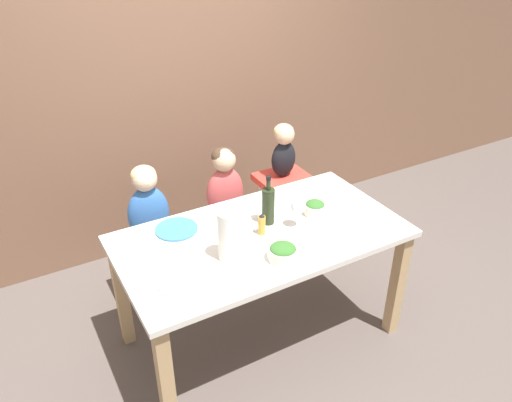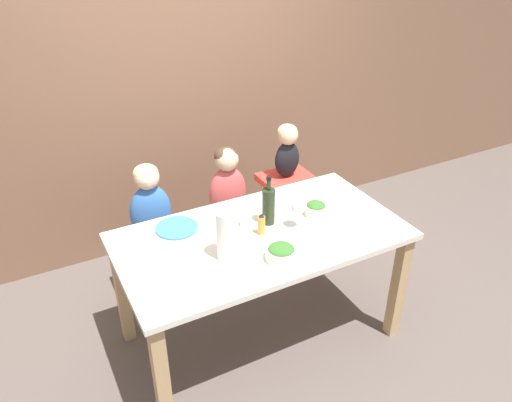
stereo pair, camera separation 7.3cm
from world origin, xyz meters
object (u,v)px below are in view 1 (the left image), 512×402
(person_baby_right, at_px, (284,147))
(salad_bowl_large, at_px, (283,252))
(dinner_plate_back_left, at_px, (176,229))
(wine_glass_far, at_px, (240,208))
(person_child_left, at_px, (147,203))
(chair_far_left, at_px, (153,248))
(person_child_center, at_px, (225,183))
(dinner_plate_front_left, at_px, (182,280))
(paper_towel_roll, at_px, (229,236))
(wine_glass_near, at_px, (298,207))
(chair_right_highchair, at_px, (282,194))
(chair_far_center, at_px, (226,226))
(salad_bowl_small, at_px, (315,208))
(wine_bottle, at_px, (268,205))

(person_baby_right, xyz_separation_m, salad_bowl_large, (-0.60, -0.95, -0.10))
(dinner_plate_back_left, bearing_deg, wine_glass_far, -25.68)
(person_child_left, xyz_separation_m, salad_bowl_large, (0.42, -0.95, 0.07))
(person_baby_right, bearing_deg, chair_far_left, -179.91)
(person_child_center, xyz_separation_m, dinner_plate_front_left, (-0.66, -0.86, 0.03))
(paper_towel_roll, distance_m, dinner_plate_back_left, 0.43)
(person_child_center, height_order, salad_bowl_large, person_child_center)
(person_child_left, bearing_deg, dinner_plate_back_left, -85.31)
(paper_towel_roll, xyz_separation_m, wine_glass_near, (0.47, 0.08, -0.01))
(person_baby_right, relative_size, dinner_plate_back_left, 1.63)
(chair_far_left, relative_size, chair_right_highchair, 0.70)
(chair_far_left, bearing_deg, person_child_center, 0.12)
(chair_far_left, height_order, paper_towel_roll, paper_towel_roll)
(person_child_center, relative_size, dinner_plate_front_left, 2.16)
(wine_glass_near, xyz_separation_m, dinner_plate_front_left, (-0.77, -0.14, -0.12))
(person_baby_right, xyz_separation_m, wine_glass_far, (-0.65, -0.58, -0.01))
(person_child_left, xyz_separation_m, dinner_plate_back_left, (0.03, -0.42, 0.03))
(person_child_center, height_order, wine_glass_near, person_child_center)
(chair_far_center, relative_size, salad_bowl_large, 2.94)
(wine_glass_near, distance_m, wine_glass_far, 0.33)
(person_child_left, distance_m, salad_bowl_small, 1.06)
(salad_bowl_large, bearing_deg, wine_bottle, 71.56)
(chair_right_highchair, height_order, person_child_center, person_child_center)
(chair_far_left, height_order, wine_glass_near, wine_glass_near)
(salad_bowl_large, xyz_separation_m, dinner_plate_back_left, (-0.38, 0.53, -0.04))
(chair_right_highchair, xyz_separation_m, person_child_left, (-1.02, 0.00, 0.21))
(wine_glass_far, bearing_deg, person_child_center, 72.35)
(wine_glass_far, bearing_deg, paper_towel_roll, -129.22)
(salad_bowl_small, bearing_deg, wine_bottle, 169.51)
(wine_glass_near, height_order, salad_bowl_small, wine_glass_near)
(dinner_plate_front_left, bearing_deg, salad_bowl_large, -9.41)
(wine_bottle, relative_size, salad_bowl_small, 2.28)
(salad_bowl_small, distance_m, dinner_plate_front_left, 0.96)
(chair_far_left, distance_m, dinner_plate_front_left, 0.94)
(person_baby_right, distance_m, dinner_plate_front_left, 1.43)
(person_child_left, relative_size, salad_bowl_small, 3.96)
(salad_bowl_small, xyz_separation_m, dinner_plate_front_left, (-0.94, -0.20, -0.04))
(paper_towel_roll, bearing_deg, wine_glass_far, 50.78)
(dinner_plate_back_left, bearing_deg, chair_far_center, 39.03)
(chair_right_highchair, height_order, paper_towel_roll, paper_towel_roll)
(chair_far_left, xyz_separation_m, salad_bowl_small, (0.82, -0.66, 0.42))
(chair_far_center, xyz_separation_m, paper_towel_roll, (-0.37, -0.80, 0.51))
(chair_far_center, xyz_separation_m, chair_right_highchair, (0.47, 0.00, 0.13))
(dinner_plate_back_left, bearing_deg, salad_bowl_large, -54.16)
(person_child_left, bearing_deg, wine_glass_near, -47.75)
(salad_bowl_large, relative_size, dinner_plate_front_left, 0.67)
(paper_towel_roll, bearing_deg, salad_bowl_large, -31.82)
(chair_right_highchair, xyz_separation_m, wine_glass_near, (-0.36, -0.72, 0.37))
(wine_glass_far, bearing_deg, salad_bowl_large, -81.88)
(chair_far_left, height_order, wine_glass_far, wine_glass_far)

